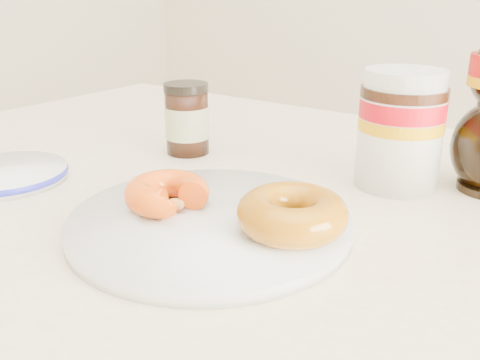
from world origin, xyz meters
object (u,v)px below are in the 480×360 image
Objects in this scene: dining_table at (314,297)px; plate at (210,222)px; nutella_jar at (401,125)px; blue_rim_saucer at (6,174)px; donut_whole at (292,213)px; dark_jar at (187,119)px; donut_bitten at (167,193)px.

dining_table is 0.14m from plate.
nutella_jar is at bearing 81.81° from dining_table.
nutella_jar is at bearing 33.58° from blue_rim_saucer.
donut_whole is 0.37m from blue_rim_saucer.
blue_rim_saucer is (-0.38, -0.25, -0.06)m from nutella_jar.
nutella_jar reaches higher than donut_whole.
dark_jar is 0.24m from blue_rim_saucer.
plate is (-0.08, -0.07, 0.09)m from dining_table.
dark_jar reaches higher than blue_rim_saucer.
donut_whole is 0.69× the size of blue_rim_saucer.
plate is at bearing 7.41° from blue_rim_saucer.
dark_jar is (-0.28, -0.04, -0.03)m from nutella_jar.
nutella_jar is 1.39× the size of dark_jar.
donut_bitten reaches higher than plate.
donut_bitten is 0.58× the size of blue_rim_saucer.
donut_bitten is at bearing -171.73° from plate.
donut_whole is 0.21m from nutella_jar.
blue_rim_saucer is (-0.10, -0.21, -0.04)m from dark_jar.
dining_table is at bearing 40.94° from plate.
dining_table is at bearing -22.00° from dark_jar.
donut_bitten is (-0.13, -0.08, 0.11)m from dining_table.
nutella_jar reaches higher than dark_jar.
plate is 2.02× the size of nutella_jar.
dining_table is 0.39m from blue_rim_saucer.
plate is 0.25m from nutella_jar.
dark_jar is (-0.26, 0.16, 0.02)m from donut_whole.
donut_bitten is 0.63× the size of nutella_jar.
nutella_jar reaches higher than dining_table.
nutella_jar is at bearing 84.09° from donut_whole.
blue_rim_saucer is at bearing -116.28° from dark_jar.
dining_table is at bearing 6.82° from donut_bitten.
donut_bitten is 0.13m from donut_whole.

